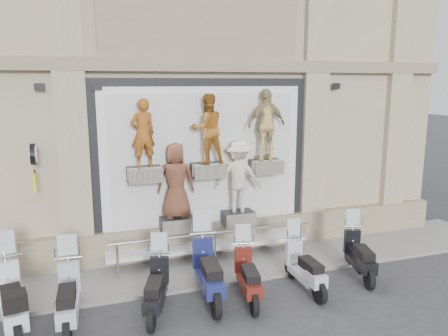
{
  "coord_description": "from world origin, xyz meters",
  "views": [
    {
      "loc": [
        -2.94,
        -7.5,
        4.45
      ],
      "look_at": [
        0.19,
        1.9,
        2.5
      ],
      "focal_mm": 35.0,
      "sensor_mm": 36.0,
      "label": 1
    }
  ],
  "objects_px": {
    "guard_rail": "(215,250)",
    "scooter_b": "(10,288)",
    "scooter_c": "(67,287)",
    "scooter_e": "(208,260)",
    "clock_sign_bracket": "(34,161)",
    "scooter_g": "(305,258)",
    "scooter_f": "(248,267)",
    "scooter_d": "(156,278)",
    "scooter_h": "(360,247)"
  },
  "relations": [
    {
      "from": "guard_rail",
      "to": "scooter_g",
      "type": "height_order",
      "value": "scooter_g"
    },
    {
      "from": "guard_rail",
      "to": "scooter_c",
      "type": "height_order",
      "value": "scooter_c"
    },
    {
      "from": "scooter_d",
      "to": "scooter_e",
      "type": "xyz_separation_m",
      "value": [
        1.12,
        0.22,
        0.13
      ]
    },
    {
      "from": "guard_rail",
      "to": "scooter_g",
      "type": "distance_m",
      "value": 2.26
    },
    {
      "from": "clock_sign_bracket",
      "to": "scooter_b",
      "type": "distance_m",
      "value": 2.76
    },
    {
      "from": "scooter_d",
      "to": "scooter_h",
      "type": "bearing_deg",
      "value": 19.77
    },
    {
      "from": "guard_rail",
      "to": "scooter_b",
      "type": "xyz_separation_m",
      "value": [
        -4.28,
        -1.46,
        0.39
      ]
    },
    {
      "from": "scooter_c",
      "to": "scooter_b",
      "type": "bearing_deg",
      "value": 174.95
    },
    {
      "from": "guard_rail",
      "to": "scooter_g",
      "type": "bearing_deg",
      "value": -47.53
    },
    {
      "from": "clock_sign_bracket",
      "to": "scooter_c",
      "type": "relative_size",
      "value": 0.53
    },
    {
      "from": "scooter_c",
      "to": "scooter_h",
      "type": "relative_size",
      "value": 1.08
    },
    {
      "from": "guard_rail",
      "to": "scooter_c",
      "type": "bearing_deg",
      "value": -154.6
    },
    {
      "from": "scooter_d",
      "to": "scooter_f",
      "type": "bearing_deg",
      "value": 16.14
    },
    {
      "from": "scooter_c",
      "to": "scooter_e",
      "type": "distance_m",
      "value": 2.74
    },
    {
      "from": "scooter_d",
      "to": "scooter_g",
      "type": "height_order",
      "value": "scooter_d"
    },
    {
      "from": "scooter_c",
      "to": "scooter_h",
      "type": "distance_m",
      "value": 6.37
    },
    {
      "from": "scooter_c",
      "to": "guard_rail",
      "type": "bearing_deg",
      "value": 27.63
    },
    {
      "from": "clock_sign_bracket",
      "to": "scooter_f",
      "type": "height_order",
      "value": "clock_sign_bracket"
    },
    {
      "from": "clock_sign_bracket",
      "to": "scooter_h",
      "type": "relative_size",
      "value": 0.57
    },
    {
      "from": "scooter_c",
      "to": "scooter_h",
      "type": "height_order",
      "value": "scooter_c"
    },
    {
      "from": "scooter_f",
      "to": "scooter_d",
      "type": "bearing_deg",
      "value": -171.38
    },
    {
      "from": "scooter_b",
      "to": "scooter_h",
      "type": "height_order",
      "value": "scooter_b"
    },
    {
      "from": "scooter_e",
      "to": "scooter_h",
      "type": "bearing_deg",
      "value": 4.57
    },
    {
      "from": "scooter_d",
      "to": "scooter_f",
      "type": "relative_size",
      "value": 1.0
    },
    {
      "from": "scooter_d",
      "to": "scooter_e",
      "type": "distance_m",
      "value": 1.15
    },
    {
      "from": "clock_sign_bracket",
      "to": "scooter_c",
      "type": "distance_m",
      "value": 2.93
    },
    {
      "from": "guard_rail",
      "to": "clock_sign_bracket",
      "type": "distance_m",
      "value": 4.57
    },
    {
      "from": "clock_sign_bracket",
      "to": "scooter_g",
      "type": "relative_size",
      "value": 0.58
    },
    {
      "from": "guard_rail",
      "to": "scooter_e",
      "type": "height_order",
      "value": "scooter_e"
    },
    {
      "from": "scooter_g",
      "to": "guard_rail",
      "type": "bearing_deg",
      "value": 133.03
    },
    {
      "from": "guard_rail",
      "to": "scooter_h",
      "type": "relative_size",
      "value": 2.83
    },
    {
      "from": "scooter_f",
      "to": "scooter_g",
      "type": "relative_size",
      "value": 1.01
    },
    {
      "from": "scooter_e",
      "to": "guard_rail",
      "type": "bearing_deg",
      "value": 72.76
    },
    {
      "from": "clock_sign_bracket",
      "to": "scooter_g",
      "type": "height_order",
      "value": "clock_sign_bracket"
    },
    {
      "from": "clock_sign_bracket",
      "to": "guard_rail",
      "type": "bearing_deg",
      "value": -6.84
    },
    {
      "from": "guard_rail",
      "to": "scooter_d",
      "type": "height_order",
      "value": "scooter_d"
    },
    {
      "from": "scooter_h",
      "to": "scooter_g",
      "type": "bearing_deg",
      "value": -157.05
    },
    {
      "from": "clock_sign_bracket",
      "to": "scooter_e",
      "type": "distance_m",
      "value": 4.27
    },
    {
      "from": "clock_sign_bracket",
      "to": "scooter_c",
      "type": "xyz_separation_m",
      "value": [
        0.58,
        -2.05,
        -2.02
      ]
    },
    {
      "from": "scooter_f",
      "to": "scooter_h",
      "type": "relative_size",
      "value": 0.99
    },
    {
      "from": "scooter_b",
      "to": "scooter_h",
      "type": "bearing_deg",
      "value": -12.54
    },
    {
      "from": "guard_rail",
      "to": "scooter_f",
      "type": "bearing_deg",
      "value": -83.7
    },
    {
      "from": "scooter_g",
      "to": "clock_sign_bracket",
      "type": "bearing_deg",
      "value": 159.14
    },
    {
      "from": "scooter_c",
      "to": "scooter_e",
      "type": "height_order",
      "value": "scooter_e"
    },
    {
      "from": "clock_sign_bracket",
      "to": "scooter_h",
      "type": "distance_m",
      "value": 7.5
    },
    {
      "from": "scooter_c",
      "to": "scooter_f",
      "type": "distance_m",
      "value": 3.51
    },
    {
      "from": "scooter_b",
      "to": "scooter_d",
      "type": "bearing_deg",
      "value": -16.29
    },
    {
      "from": "scooter_c",
      "to": "scooter_g",
      "type": "bearing_deg",
      "value": 1.27
    },
    {
      "from": "scooter_d",
      "to": "scooter_g",
      "type": "relative_size",
      "value": 1.01
    },
    {
      "from": "scooter_f",
      "to": "scooter_h",
      "type": "distance_m",
      "value": 2.87
    }
  ]
}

